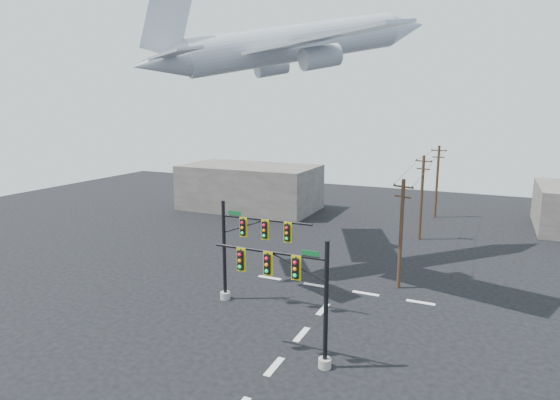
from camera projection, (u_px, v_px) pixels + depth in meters
The scene contains 10 objects.
ground at pixel (274, 367), 25.20m from camera, with size 120.00×120.00×0.00m, color black.
lane_markings at pixel (309, 325), 29.97m from camera, with size 14.00×21.20×0.01m.
signal_mast_near at pixel (296, 293), 24.98m from camera, with size 6.95×0.78×7.07m.
signal_mast_far at pixel (244, 248), 32.59m from camera, with size 7.04×0.81×7.32m.
utility_pole_a at pixel (401, 232), 35.37m from camera, with size 1.62×0.75×8.51m.
utility_pole_b at pixel (422, 196), 48.63m from camera, with size 1.75×0.68×8.91m.
utility_pole_c at pixel (437, 180), 58.60m from camera, with size 1.87×0.31×9.11m.
power_lines at pixel (424, 164), 46.37m from camera, with size 2.08×25.99×0.30m.
airliner at pixel (295, 44), 38.53m from camera, with size 21.81×22.92×7.47m.
building_left at pixel (250, 187), 63.98m from camera, with size 18.00×10.00×6.00m, color slate.
Camera 1 is at (9.74, -20.80, 13.74)m, focal length 30.00 mm.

